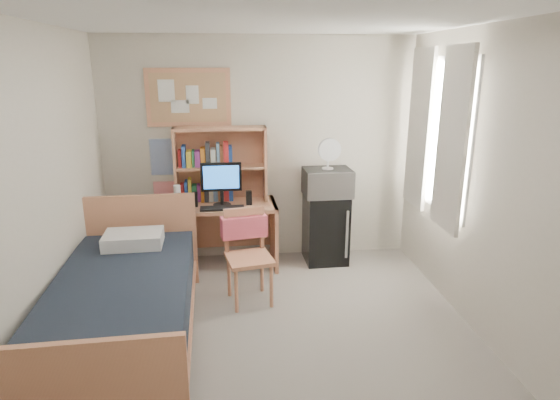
{
  "coord_description": "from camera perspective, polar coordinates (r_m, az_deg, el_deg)",
  "views": [
    {
      "loc": [
        -0.27,
        -3.32,
        2.28
      ],
      "look_at": [
        0.16,
        1.2,
        0.96
      ],
      "focal_mm": 30.0,
      "sensor_mm": 36.0,
      "label": 1
    }
  ],
  "objects": [
    {
      "name": "floor",
      "position": [
        4.04,
        -0.71,
        -18.28
      ],
      "size": [
        3.6,
        4.2,
        0.02
      ],
      "primitive_type": "cube",
      "color": "gray",
      "rests_on": "ground"
    },
    {
      "name": "ceiling",
      "position": [
        3.34,
        -0.87,
        21.74
      ],
      "size": [
        3.6,
        4.2,
        0.02
      ],
      "primitive_type": "cube",
      "color": "white",
      "rests_on": "wall_back"
    },
    {
      "name": "wall_back",
      "position": [
        5.51,
        -2.6,
        6.0
      ],
      "size": [
        3.6,
        0.04,
        2.6
      ],
      "primitive_type": "cube",
      "color": "beige",
      "rests_on": "floor"
    },
    {
      "name": "wall_front",
      "position": [
        1.59,
        6.03,
        -22.02
      ],
      "size": [
        3.6,
        0.04,
        2.6
      ],
      "primitive_type": "cube",
      "color": "beige",
      "rests_on": "floor"
    },
    {
      "name": "wall_left",
      "position": [
        3.78,
        -29.11,
        -0.88
      ],
      "size": [
        0.04,
        4.2,
        2.6
      ],
      "primitive_type": "cube",
      "color": "beige",
      "rests_on": "floor"
    },
    {
      "name": "wall_right",
      "position": [
        4.03,
        25.64,
        0.55
      ],
      "size": [
        0.04,
        4.2,
        2.6
      ],
      "primitive_type": "cube",
      "color": "beige",
      "rests_on": "floor"
    },
    {
      "name": "window_unit",
      "position": [
        5.0,
        18.6,
        7.59
      ],
      "size": [
        0.1,
        1.4,
        1.7
      ],
      "primitive_type": "cube",
      "color": "white",
      "rests_on": "wall_right"
    },
    {
      "name": "curtain_left",
      "position": [
        4.62,
        20.23,
        6.8
      ],
      "size": [
        0.04,
        0.55,
        1.7
      ],
      "primitive_type": "cube",
      "color": "silver",
      "rests_on": "wall_right"
    },
    {
      "name": "curtain_right",
      "position": [
        5.35,
        16.59,
        8.28
      ],
      "size": [
        0.04,
        0.55,
        1.7
      ],
      "primitive_type": "cube",
      "color": "silver",
      "rests_on": "wall_right"
    },
    {
      "name": "bulletin_board",
      "position": [
        5.44,
        -11.11,
        12.16
      ],
      "size": [
        0.94,
        0.03,
        0.64
      ],
      "primitive_type": "cube",
      "color": "tan",
      "rests_on": "wall_back"
    },
    {
      "name": "poster_wave",
      "position": [
        5.57,
        -14.02,
        5.11
      ],
      "size": [
        0.3,
        0.01,
        0.42
      ],
      "primitive_type": "cube",
      "color": "#2B55AC",
      "rests_on": "wall_back"
    },
    {
      "name": "poster_japan",
      "position": [
        5.67,
        -13.7,
        0.45
      ],
      "size": [
        0.28,
        0.01,
        0.36
      ],
      "primitive_type": "cube",
      "color": "#F32A38",
      "rests_on": "wall_back"
    },
    {
      "name": "desk",
      "position": [
        5.44,
        -6.92,
        -4.32
      ],
      "size": [
        1.23,
        0.64,
        0.76
      ],
      "primitive_type": "cube",
      "rotation": [
        0.0,
        0.0,
        0.03
      ],
      "color": "tan",
      "rests_on": "floor"
    },
    {
      "name": "desk_chair",
      "position": [
        4.59,
        -3.77,
        -7.06
      ],
      "size": [
        0.55,
        0.55,
        0.93
      ],
      "primitive_type": "cube",
      "rotation": [
        0.0,
        0.0,
        0.21
      ],
      "color": "tan",
      "rests_on": "floor"
    },
    {
      "name": "mini_fridge",
      "position": [
        5.58,
        5.56,
        -3.4
      ],
      "size": [
        0.5,
        0.5,
        0.82
      ],
      "primitive_type": "cube",
      "rotation": [
        0.0,
        0.0,
        0.04
      ],
      "color": "black",
      "rests_on": "floor"
    },
    {
      "name": "bed",
      "position": [
        4.16,
        -18.51,
        -13.02
      ],
      "size": [
        1.23,
        2.28,
        0.61
      ],
      "primitive_type": "cube",
      "rotation": [
        0.0,
        0.0,
        0.05
      ],
      "color": "black",
      "rests_on": "floor"
    },
    {
      "name": "hutch",
      "position": [
        5.36,
        -7.22,
        4.31
      ],
      "size": [
        1.04,
        0.29,
        0.85
      ],
      "primitive_type": "cube",
      "rotation": [
        0.0,
        0.0,
        0.03
      ],
      "color": "tan",
      "rests_on": "desk"
    },
    {
      "name": "monitor",
      "position": [
        5.2,
        -7.15,
        1.83
      ],
      "size": [
        0.45,
        0.05,
        0.47
      ],
      "primitive_type": "cube",
      "rotation": [
        0.0,
        0.0,
        0.03
      ],
      "color": "black",
      "rests_on": "desk"
    },
    {
      "name": "keyboard",
      "position": [
        5.12,
        -7.06,
        -1.0
      ],
      "size": [
        0.48,
        0.16,
        0.02
      ],
      "primitive_type": "cube",
      "rotation": [
        0.0,
        0.0,
        0.03
      ],
      "color": "black",
      "rests_on": "desk"
    },
    {
      "name": "speaker_left",
      "position": [
        5.25,
        -10.36,
        0.05
      ],
      "size": [
        0.07,
        0.07,
        0.16
      ],
      "primitive_type": "cube",
      "rotation": [
        0.0,
        0.0,
        0.03
      ],
      "color": "black",
      "rests_on": "desk"
    },
    {
      "name": "speaker_right",
      "position": [
        5.24,
        -3.81,
        0.27
      ],
      "size": [
        0.07,
        0.07,
        0.16
      ],
      "primitive_type": "cube",
      "rotation": [
        0.0,
        0.0,
        0.03
      ],
      "color": "black",
      "rests_on": "desk"
    },
    {
      "name": "water_bottle",
      "position": [
        5.21,
        -12.39,
        0.38
      ],
      "size": [
        0.08,
        0.08,
        0.26
      ],
      "primitive_type": "cylinder",
      "rotation": [
        0.0,
        0.0,
        0.03
      ],
      "color": "white",
      "rests_on": "desk"
    },
    {
      "name": "hoodie",
      "position": [
        4.68,
        -4.41,
        -3.24
      ],
      "size": [
        0.48,
        0.23,
        0.22
      ],
      "primitive_type": "cube",
      "rotation": [
        0.0,
        0.0,
        0.21
      ],
      "color": "#FF6177",
      "rests_on": "desk_chair"
    },
    {
      "name": "microwave",
      "position": [
        5.4,
        5.77,
        2.17
      ],
      "size": [
        0.55,
        0.42,
        0.31
      ],
      "primitive_type": "cube",
      "rotation": [
        0.0,
        0.0,
        0.04
      ],
      "color": "#BABABF",
      "rests_on": "mini_fridge"
    },
    {
      "name": "desk_fan",
      "position": [
        5.33,
        5.87,
        5.45
      ],
      "size": [
        0.26,
        0.26,
        0.32
      ],
      "primitive_type": "cylinder",
      "rotation": [
        0.0,
        0.0,
        0.04
      ],
      "color": "white",
      "rests_on": "microwave"
    },
    {
      "name": "pillow",
      "position": [
        4.68,
        -17.42,
        -4.57
      ],
      "size": [
        0.56,
        0.4,
        0.13
      ],
      "primitive_type": "cube",
      "rotation": [
        0.0,
        0.0,
        0.05
      ],
      "color": "white",
      "rests_on": "bed"
    }
  ]
}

